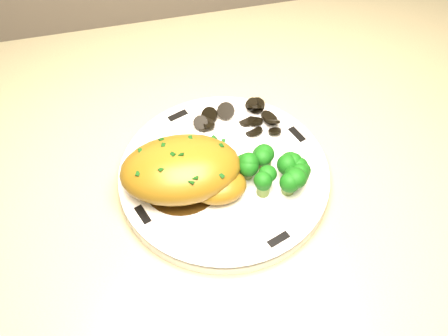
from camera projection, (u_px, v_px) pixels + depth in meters
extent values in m
cube|color=brown|center=(135.00, 329.00, 1.12)|extent=(2.17, 0.70, 0.93)
cube|color=tan|center=(89.00, 191.00, 0.73)|extent=(2.23, 0.74, 0.03)
cylinder|color=white|center=(224.00, 177.00, 0.72)|extent=(0.32, 0.32, 0.02)
cube|color=black|center=(297.00, 134.00, 0.75)|extent=(0.02, 0.03, 0.00)
cube|color=black|center=(178.00, 116.00, 0.77)|extent=(0.03, 0.02, 0.00)
cube|color=black|center=(143.00, 215.00, 0.67)|extent=(0.02, 0.03, 0.00)
cube|color=black|center=(279.00, 239.00, 0.65)|extent=(0.03, 0.02, 0.00)
cylinder|color=#342009|center=(182.00, 183.00, 0.70)|extent=(0.10, 0.10, 0.00)
ellipsoid|color=brown|center=(180.00, 169.00, 0.67)|extent=(0.15, 0.11, 0.06)
ellipsoid|color=brown|center=(219.00, 186.00, 0.67)|extent=(0.07, 0.06, 0.03)
cube|color=#0C340A|center=(141.00, 159.00, 0.66)|extent=(0.01, 0.00, 0.00)
cube|color=#0C340A|center=(156.00, 155.00, 0.65)|extent=(0.01, 0.00, 0.00)
cube|color=#0C340A|center=(171.00, 152.00, 0.65)|extent=(0.01, 0.00, 0.00)
cube|color=#0C340A|center=(186.00, 150.00, 0.66)|extent=(0.01, 0.00, 0.00)
cube|color=#0C340A|center=(201.00, 149.00, 0.66)|extent=(0.01, 0.00, 0.00)
cube|color=#0C340A|center=(216.00, 150.00, 0.66)|extent=(0.01, 0.00, 0.00)
cylinder|color=black|center=(260.00, 122.00, 0.76)|extent=(0.02, 0.02, 0.01)
cylinder|color=black|center=(256.00, 116.00, 0.76)|extent=(0.02, 0.02, 0.01)
cylinder|color=black|center=(248.00, 111.00, 0.76)|extent=(0.02, 0.02, 0.01)
cylinder|color=black|center=(237.00, 114.00, 0.77)|extent=(0.02, 0.02, 0.01)
cylinder|color=black|center=(226.00, 114.00, 0.76)|extent=(0.02, 0.02, 0.01)
cylinder|color=black|center=(217.00, 116.00, 0.76)|extent=(0.03, 0.03, 0.02)
cylinder|color=black|center=(212.00, 125.00, 0.75)|extent=(0.03, 0.03, 0.01)
cylinder|color=black|center=(211.00, 129.00, 0.75)|extent=(0.02, 0.02, 0.00)
cylinder|color=black|center=(215.00, 133.00, 0.74)|extent=(0.03, 0.03, 0.01)
cylinder|color=black|center=(223.00, 139.00, 0.74)|extent=(0.03, 0.03, 0.02)
cylinder|color=black|center=(234.00, 138.00, 0.74)|extent=(0.03, 0.03, 0.01)
cylinder|color=black|center=(245.00, 135.00, 0.74)|extent=(0.03, 0.03, 0.02)
cylinder|color=black|center=(254.00, 134.00, 0.74)|extent=(0.04, 0.04, 0.01)
cylinder|color=black|center=(260.00, 127.00, 0.75)|extent=(0.04, 0.04, 0.01)
cylinder|color=olive|center=(247.00, 171.00, 0.70)|extent=(0.02, 0.02, 0.02)
sphere|color=#083709|center=(247.00, 164.00, 0.69)|extent=(0.02, 0.02, 0.02)
cylinder|color=olive|center=(265.00, 162.00, 0.71)|extent=(0.02, 0.02, 0.02)
sphere|color=#083709|center=(266.00, 155.00, 0.69)|extent=(0.02, 0.02, 0.02)
cylinder|color=olive|center=(288.00, 166.00, 0.70)|extent=(0.02, 0.02, 0.02)
sphere|color=#083709|center=(289.00, 159.00, 0.69)|extent=(0.02, 0.02, 0.02)
cylinder|color=olive|center=(263.00, 188.00, 0.68)|extent=(0.02, 0.02, 0.02)
sphere|color=#083709|center=(264.00, 182.00, 0.67)|extent=(0.02, 0.02, 0.02)
cylinder|color=olive|center=(288.00, 187.00, 0.68)|extent=(0.02, 0.02, 0.02)
sphere|color=#083709|center=(289.00, 180.00, 0.67)|extent=(0.02, 0.02, 0.02)
cylinder|color=olive|center=(302.00, 175.00, 0.69)|extent=(0.02, 0.02, 0.02)
sphere|color=#083709|center=(303.00, 168.00, 0.68)|extent=(0.02, 0.02, 0.02)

